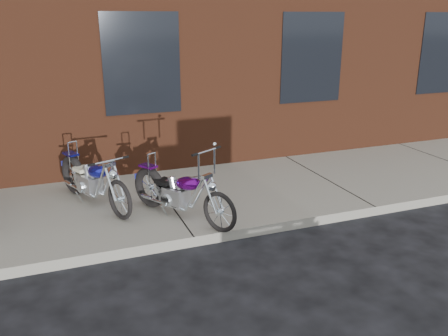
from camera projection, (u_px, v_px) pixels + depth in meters
name	position (u px, v px, depth m)	size (l,w,h in m)	color
ground	(194.00, 247.00, 6.50)	(120.00, 120.00, 0.00)	black
sidewalk	(167.00, 203.00, 7.81)	(22.00, 3.00, 0.15)	gray
chopper_purple	(180.00, 194.00, 6.98)	(1.09, 1.82, 1.15)	black
chopper_blue	(93.00, 182.00, 7.47)	(0.90, 1.98, 0.92)	black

